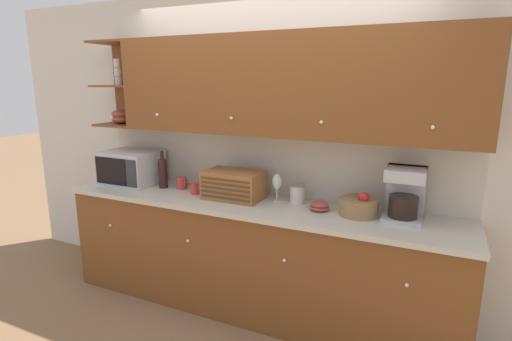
# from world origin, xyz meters

# --- Properties ---
(ground_plane) EXTENTS (24.00, 24.00, 0.00)m
(ground_plane) POSITION_xyz_m (0.00, 0.00, 0.00)
(ground_plane) COLOR #896647
(wall_back) EXTENTS (5.64, 0.06, 2.60)m
(wall_back) POSITION_xyz_m (0.00, 0.03, 1.30)
(wall_back) COLOR silver
(wall_back) RESTS_ON ground_plane
(counter_unit) EXTENTS (3.26, 0.63, 0.93)m
(counter_unit) POSITION_xyz_m (-0.00, -0.30, 0.47)
(counter_unit) COLOR brown
(counter_unit) RESTS_ON ground_plane
(backsplash_panel) EXTENTS (3.24, 0.01, 0.52)m
(backsplash_panel) POSITION_xyz_m (0.00, -0.01, 1.20)
(backsplash_panel) COLOR beige
(backsplash_panel) RESTS_ON counter_unit
(upper_cabinets) EXTENTS (3.24, 0.36, 0.76)m
(upper_cabinets) POSITION_xyz_m (0.17, -0.17, 1.84)
(upper_cabinets) COLOR brown
(upper_cabinets) RESTS_ON backsplash_panel
(microwave) EXTENTS (0.50, 0.41, 0.30)m
(microwave) POSITION_xyz_m (-1.26, -0.25, 1.08)
(microwave) COLOR silver
(microwave) RESTS_ON counter_unit
(wine_bottle) EXTENTS (0.08, 0.08, 0.33)m
(wine_bottle) POSITION_xyz_m (-0.90, -0.25, 1.08)
(wine_bottle) COLOR black
(wine_bottle) RESTS_ON counter_unit
(mug) EXTENTS (0.11, 0.09, 0.11)m
(mug) POSITION_xyz_m (-0.73, -0.21, 0.99)
(mug) COLOR #B73D38
(mug) RESTS_ON counter_unit
(mug_blue_second) EXTENTS (0.10, 0.09, 0.09)m
(mug_blue_second) POSITION_xyz_m (-0.53, -0.29, 0.98)
(mug_blue_second) COLOR #B73D38
(mug_blue_second) RESTS_ON counter_unit
(bread_box) EXTENTS (0.47, 0.29, 0.23)m
(bread_box) POSITION_xyz_m (-0.17, -0.28, 1.05)
(bread_box) COLOR #996033
(bread_box) RESTS_ON counter_unit
(wine_glass) EXTENTS (0.08, 0.08, 0.23)m
(wine_glass) POSITION_xyz_m (0.18, -0.20, 1.09)
(wine_glass) COLOR silver
(wine_glass) RESTS_ON counter_unit
(storage_canister) EXTENTS (0.12, 0.12, 0.14)m
(storage_canister) POSITION_xyz_m (0.34, -0.17, 1.01)
(storage_canister) COLOR silver
(storage_canister) RESTS_ON counter_unit
(bowl_stack_on_counter) EXTENTS (0.15, 0.15, 0.07)m
(bowl_stack_on_counter) POSITION_xyz_m (0.55, -0.28, 0.97)
(bowl_stack_on_counter) COLOR #9E473D
(bowl_stack_on_counter) RESTS_ON counter_unit
(fruit_basket) EXTENTS (0.27, 0.27, 0.18)m
(fruit_basket) POSITION_xyz_m (0.84, -0.26, 1.00)
(fruit_basket) COLOR #937047
(fruit_basket) RESTS_ON counter_unit
(coffee_maker) EXTENTS (0.26, 0.27, 0.37)m
(coffee_maker) POSITION_xyz_m (1.13, -0.21, 1.12)
(coffee_maker) COLOR #B7B7BC
(coffee_maker) RESTS_ON counter_unit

